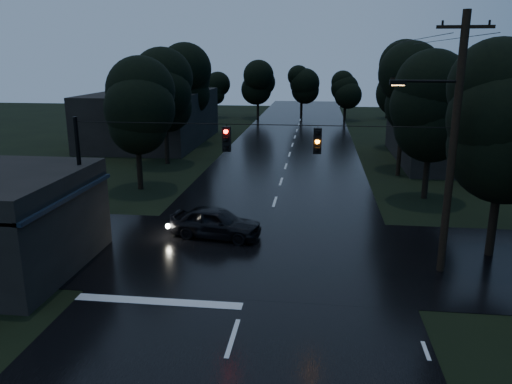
# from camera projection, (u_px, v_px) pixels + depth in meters

# --- Properties ---
(main_road) EXTENTS (12.00, 120.00, 0.02)m
(main_road) POSITION_uv_depth(u_px,v_px,m) (286.00, 167.00, 39.27)
(main_road) COLOR black
(main_road) RESTS_ON ground
(cross_street) EXTENTS (60.00, 9.00, 0.02)m
(cross_street) POSITION_uv_depth(u_px,v_px,m) (259.00, 253.00, 22.03)
(cross_street) COLOR black
(cross_street) RESTS_ON ground
(building_far_right) EXTENTS (10.00, 14.00, 4.40)m
(building_far_right) POSITION_uv_depth(u_px,v_px,m) (460.00, 135.00, 40.87)
(building_far_right) COLOR black
(building_far_right) RESTS_ON ground
(building_far_left) EXTENTS (10.00, 16.00, 5.00)m
(building_far_left) POSITION_uv_depth(u_px,v_px,m) (153.00, 117.00, 49.85)
(building_far_left) COLOR black
(building_far_left) RESTS_ON ground
(utility_pole_main) EXTENTS (3.50, 0.30, 10.00)m
(utility_pole_main) POSITION_uv_depth(u_px,v_px,m) (451.00, 142.00, 18.82)
(utility_pole_main) COLOR black
(utility_pole_main) RESTS_ON ground
(utility_pole_far) EXTENTS (2.00, 0.30, 7.50)m
(utility_pole_far) POSITION_uv_depth(u_px,v_px,m) (402.00, 122.00, 35.36)
(utility_pole_far) COLOR black
(utility_pole_far) RESTS_ON ground
(anchor_pole_left) EXTENTS (0.18, 0.18, 6.00)m
(anchor_pole_left) POSITION_uv_depth(u_px,v_px,m) (81.00, 188.00, 21.18)
(anchor_pole_left) COLOR black
(anchor_pole_left) RESTS_ON ground
(span_signals) EXTENTS (15.00, 0.37, 1.12)m
(span_signals) POSITION_uv_depth(u_px,v_px,m) (270.00, 139.00, 19.63)
(span_signals) COLOR black
(span_signals) RESTS_ON ground
(tree_corner_near) EXTENTS (4.48, 4.48, 9.44)m
(tree_corner_near) POSITION_uv_depth(u_px,v_px,m) (507.00, 117.00, 20.23)
(tree_corner_near) COLOR black
(tree_corner_near) RESTS_ON ground
(tree_left_a) EXTENTS (3.92, 3.92, 8.26)m
(tree_left_a) POSITION_uv_depth(u_px,v_px,m) (136.00, 108.00, 31.30)
(tree_left_a) COLOR black
(tree_left_a) RESTS_ON ground
(tree_left_b) EXTENTS (4.20, 4.20, 8.85)m
(tree_left_b) POSITION_uv_depth(u_px,v_px,m) (164.00, 93.00, 38.94)
(tree_left_b) COLOR black
(tree_left_b) RESTS_ON ground
(tree_left_c) EXTENTS (4.48, 4.48, 9.44)m
(tree_left_c) POSITION_uv_depth(u_px,v_px,m) (189.00, 82.00, 48.48)
(tree_left_c) COLOR black
(tree_left_c) RESTS_ON ground
(tree_right_a) EXTENTS (4.20, 4.20, 8.85)m
(tree_right_a) POSITION_uv_depth(u_px,v_px,m) (432.00, 106.00, 29.07)
(tree_right_a) COLOR black
(tree_right_a) RESTS_ON ground
(tree_right_b) EXTENTS (4.48, 4.48, 9.44)m
(tree_right_b) POSITION_uv_depth(u_px,v_px,m) (418.00, 90.00, 36.56)
(tree_right_b) COLOR black
(tree_right_b) RESTS_ON ground
(tree_right_c) EXTENTS (4.76, 4.76, 10.03)m
(tree_right_c) POSITION_uv_depth(u_px,v_px,m) (404.00, 79.00, 45.97)
(tree_right_c) COLOR black
(tree_right_c) RESTS_ON ground
(car) EXTENTS (4.60, 2.48, 1.49)m
(car) POSITION_uv_depth(u_px,v_px,m) (216.00, 222.00, 23.76)
(car) COLOR black
(car) RESTS_ON ground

